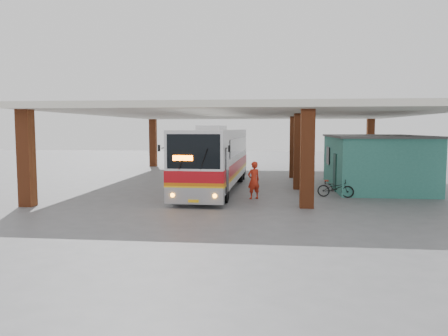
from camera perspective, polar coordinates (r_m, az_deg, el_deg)
ground at (r=22.73m, az=2.55°, el=-3.68°), size 90.00×90.00×0.00m
brick_columns at (r=27.45m, az=6.24°, el=2.39°), size 20.10×21.60×4.35m
canopy_roof at (r=28.95m, az=4.44°, el=7.15°), size 21.00×23.00×0.30m
shop_building at (r=27.16m, az=19.13°, el=0.81°), size 5.20×8.20×3.11m
coach_bus at (r=24.96m, az=-1.21°, el=1.32°), size 2.87×12.62×3.66m
motorcycle at (r=22.96m, az=14.37°, el=-2.55°), size 1.91×0.97×0.95m
pedestrian at (r=21.74m, az=3.91°, el=-1.61°), size 0.82×0.76×1.87m
red_chair at (r=28.27m, az=13.60°, el=-1.36°), size 0.41×0.41×0.76m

